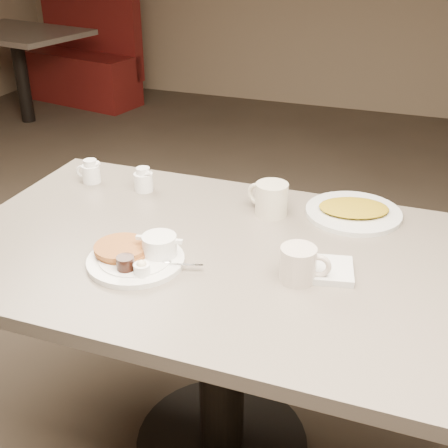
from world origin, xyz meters
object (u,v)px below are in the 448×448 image
(main_plate, at_px, (138,255))
(coffee_mug_far, at_px, (271,199))
(coffee_mug_near, at_px, (299,264))
(creamer_right, at_px, (143,180))
(booth_back_left, at_px, (78,58))
(diner_table, at_px, (222,301))
(creamer_left, at_px, (91,172))
(hash_plate, at_px, (353,211))

(main_plate, bearing_deg, coffee_mug_far, 57.82)
(coffee_mug_near, height_order, creamer_right, coffee_mug_near)
(coffee_mug_far, relative_size, booth_back_left, 0.10)
(main_plate, distance_m, booth_back_left, 4.27)
(main_plate, height_order, coffee_mug_near, coffee_mug_near)
(diner_table, distance_m, coffee_mug_far, 0.34)
(diner_table, bearing_deg, creamer_right, 143.41)
(diner_table, relative_size, main_plate, 4.61)
(main_plate, xyz_separation_m, creamer_right, (-0.19, 0.41, 0.01))
(coffee_mug_far, bearing_deg, creamer_left, 177.88)
(coffee_mug_near, bearing_deg, creamer_left, 156.42)
(creamer_right, bearing_deg, diner_table, -36.59)
(creamer_left, height_order, hash_plate, creamer_left)
(coffee_mug_far, height_order, creamer_right, coffee_mug_far)
(coffee_mug_near, height_order, creamer_left, coffee_mug_near)
(diner_table, xyz_separation_m, coffee_mug_far, (0.06, 0.26, 0.22))
(coffee_mug_far, bearing_deg, diner_table, -103.70)
(diner_table, distance_m, booth_back_left, 4.26)
(creamer_left, bearing_deg, hash_plate, 3.51)
(creamer_left, distance_m, booth_back_left, 3.71)
(hash_plate, bearing_deg, coffee_mug_far, -162.10)
(creamer_left, relative_size, booth_back_left, 0.06)
(diner_table, bearing_deg, hash_plate, 47.88)
(main_plate, xyz_separation_m, coffee_mug_near, (0.41, 0.06, 0.02))
(coffee_mug_near, bearing_deg, main_plate, -171.59)
(coffee_mug_far, bearing_deg, coffee_mug_near, -62.91)
(booth_back_left, bearing_deg, coffee_mug_far, -48.93)
(diner_table, distance_m, coffee_mug_near, 0.32)
(creamer_left, xyz_separation_m, booth_back_left, (-2.06, 3.07, -0.38))
(main_plate, relative_size, coffee_mug_far, 2.16)
(creamer_right, distance_m, booth_back_left, 3.83)
(coffee_mug_near, height_order, booth_back_left, booth_back_left)
(diner_table, relative_size, coffee_mug_far, 9.96)
(creamer_left, xyz_separation_m, hash_plate, (0.88, 0.05, -0.02))
(creamer_right, bearing_deg, creamer_left, 179.82)
(diner_table, xyz_separation_m, coffee_mug_near, (0.23, -0.07, 0.22))
(coffee_mug_far, distance_m, creamer_right, 0.44)
(coffee_mug_far, xyz_separation_m, booth_back_left, (-2.69, 3.09, -0.39))
(diner_table, height_order, hash_plate, hash_plate)
(creamer_left, distance_m, creamer_right, 0.20)
(main_plate, xyz_separation_m, creamer_left, (-0.39, 0.41, 0.01))
(diner_table, relative_size, creamer_right, 18.07)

